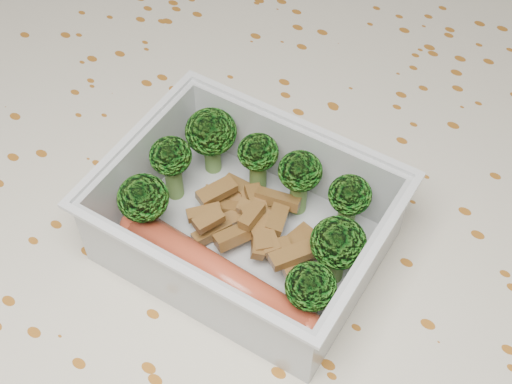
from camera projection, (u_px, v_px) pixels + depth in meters
The scene contains 6 objects.
dining_table at pixel (248, 286), 0.56m from camera, with size 1.40×0.90×0.75m.
tablecloth at pixel (247, 251), 0.52m from camera, with size 1.46×0.96×0.19m.
lunch_container at pixel (246, 227), 0.46m from camera, with size 0.18×0.14×0.06m.
broccoli_florets at pixel (255, 193), 0.46m from camera, with size 0.16×0.10×0.05m.
meat_pile at pixel (258, 224), 0.47m from camera, with size 0.10×0.06×0.03m.
sausage at pixel (218, 276), 0.44m from camera, with size 0.16×0.03×0.02m.
Camera 1 is at (0.17, -0.23, 1.16)m, focal length 50.00 mm.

